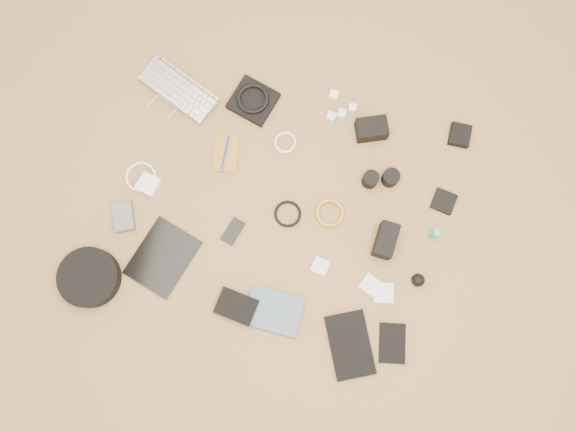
% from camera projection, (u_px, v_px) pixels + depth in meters
% --- Properties ---
extents(room_shell, '(4.04, 4.04, 2.58)m').
position_uv_depth(room_shell, '(263.00, 70.00, 0.97)').
color(room_shell, '#926A43').
rests_on(room_shell, ground).
extents(laptop, '(0.39, 0.34, 0.03)m').
position_uv_depth(laptop, '(171.00, 98.00, 2.27)').
color(laptop, silver).
rests_on(laptop, ground).
extents(headphone_pouch, '(0.21, 0.20, 0.03)m').
position_uv_depth(headphone_pouch, '(253.00, 101.00, 2.27)').
color(headphone_pouch, black).
rests_on(headphone_pouch, ground).
extents(headphones, '(0.13, 0.13, 0.02)m').
position_uv_depth(headphones, '(253.00, 99.00, 2.25)').
color(headphones, black).
rests_on(headphones, headphone_pouch).
extents(charger_a, '(0.04, 0.04, 0.03)m').
position_uv_depth(charger_a, '(334.00, 95.00, 2.27)').
color(charger_a, white).
rests_on(charger_a, ground).
extents(charger_b, '(0.04, 0.04, 0.03)m').
position_uv_depth(charger_b, '(341.00, 114.00, 2.26)').
color(charger_b, white).
rests_on(charger_b, ground).
extents(charger_c, '(0.03, 0.03, 0.03)m').
position_uv_depth(charger_c, '(352.00, 108.00, 2.26)').
color(charger_c, white).
rests_on(charger_c, ground).
extents(charger_d, '(0.04, 0.04, 0.03)m').
position_uv_depth(charger_d, '(331.00, 117.00, 2.25)').
color(charger_d, white).
rests_on(charger_d, ground).
extents(dslr_camera, '(0.14, 0.12, 0.07)m').
position_uv_depth(dslr_camera, '(372.00, 129.00, 2.22)').
color(dslr_camera, black).
rests_on(dslr_camera, ground).
extents(lens_pouch, '(0.08, 0.09, 0.03)m').
position_uv_depth(lens_pouch, '(460.00, 135.00, 2.24)').
color(lens_pouch, black).
rests_on(lens_pouch, ground).
extents(notebook_olive, '(0.12, 0.16, 0.01)m').
position_uv_depth(notebook_olive, '(226.00, 153.00, 2.24)').
color(notebook_olive, olive).
rests_on(notebook_olive, ground).
extents(pen_blue, '(0.01, 0.14, 0.01)m').
position_uv_depth(pen_blue, '(225.00, 153.00, 2.23)').
color(pen_blue, '#1621B5').
rests_on(pen_blue, notebook_olive).
extents(cable_white_a, '(0.10, 0.10, 0.01)m').
position_uv_depth(cable_white_a, '(285.00, 143.00, 2.24)').
color(cable_white_a, white).
rests_on(cable_white_a, ground).
extents(lens_a, '(0.07, 0.07, 0.07)m').
position_uv_depth(lens_a, '(370.00, 179.00, 2.19)').
color(lens_a, black).
rests_on(lens_a, ground).
extents(lens_b, '(0.09, 0.09, 0.06)m').
position_uv_depth(lens_b, '(391.00, 178.00, 2.19)').
color(lens_b, black).
rests_on(lens_b, ground).
extents(card_reader, '(0.10, 0.10, 0.02)m').
position_uv_depth(card_reader, '(444.00, 201.00, 2.19)').
color(card_reader, black).
rests_on(card_reader, ground).
extents(power_brick, '(0.09, 0.09, 0.03)m').
position_uv_depth(power_brick, '(148.00, 184.00, 2.20)').
color(power_brick, white).
rests_on(power_brick, ground).
extents(cable_white_b, '(0.14, 0.14, 0.01)m').
position_uv_depth(cable_white_b, '(141.00, 177.00, 2.22)').
color(cable_white_b, white).
rests_on(cable_white_b, ground).
extents(cable_black, '(0.14, 0.14, 0.01)m').
position_uv_depth(cable_black, '(288.00, 214.00, 2.19)').
color(cable_black, black).
rests_on(cable_black, ground).
extents(cable_yellow, '(0.14, 0.14, 0.01)m').
position_uv_depth(cable_yellow, '(330.00, 213.00, 2.19)').
color(cable_yellow, orange).
rests_on(cable_yellow, ground).
extents(flash, '(0.08, 0.14, 0.10)m').
position_uv_depth(flash, '(386.00, 240.00, 2.12)').
color(flash, black).
rests_on(flash, ground).
extents(lens_cleaner, '(0.03, 0.03, 0.09)m').
position_uv_depth(lens_cleaner, '(434.00, 234.00, 2.13)').
color(lens_cleaner, '#1AADA4').
rests_on(lens_cleaner, ground).
extents(battery_charger, '(0.11, 0.13, 0.03)m').
position_uv_depth(battery_charger, '(124.00, 217.00, 2.18)').
color(battery_charger, '#55555A').
rests_on(battery_charger, ground).
extents(tablet, '(0.27, 0.31, 0.01)m').
position_uv_depth(tablet, '(163.00, 257.00, 2.16)').
color(tablet, black).
rests_on(tablet, ground).
extents(phone, '(0.08, 0.12, 0.01)m').
position_uv_depth(phone, '(233.00, 231.00, 2.18)').
color(phone, black).
rests_on(phone, ground).
extents(filter_case_left, '(0.07, 0.07, 0.01)m').
position_uv_depth(filter_case_left, '(320.00, 266.00, 2.15)').
color(filter_case_left, silver).
rests_on(filter_case_left, ground).
extents(filter_case_mid, '(0.09, 0.09, 0.01)m').
position_uv_depth(filter_case_mid, '(370.00, 285.00, 2.14)').
color(filter_case_mid, silver).
rests_on(filter_case_mid, ground).
extents(filter_case_right, '(0.09, 0.09, 0.01)m').
position_uv_depth(filter_case_right, '(384.00, 293.00, 2.13)').
color(filter_case_right, silver).
rests_on(filter_case_right, ground).
extents(air_blower, '(0.06, 0.06, 0.05)m').
position_uv_depth(air_blower, '(418.00, 280.00, 2.12)').
color(air_blower, black).
rests_on(air_blower, ground).
extents(headphone_case, '(0.30, 0.30, 0.06)m').
position_uv_depth(headphone_case, '(89.00, 277.00, 2.12)').
color(headphone_case, black).
rests_on(headphone_case, ground).
extents(drive_case, '(0.16, 0.13, 0.04)m').
position_uv_depth(drive_case, '(237.00, 306.00, 2.11)').
color(drive_case, black).
rests_on(drive_case, ground).
extents(paperback, '(0.21, 0.16, 0.02)m').
position_uv_depth(paperback, '(268.00, 331.00, 2.10)').
color(paperback, '#48607A').
rests_on(paperback, ground).
extents(notebook_black_a, '(0.23, 0.28, 0.02)m').
position_uv_depth(notebook_black_a, '(350.00, 345.00, 2.09)').
color(notebook_black_a, black).
rests_on(notebook_black_a, ground).
extents(notebook_black_b, '(0.12, 0.16, 0.01)m').
position_uv_depth(notebook_black_b, '(392.00, 343.00, 2.09)').
color(notebook_black_b, black).
rests_on(notebook_black_b, ground).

